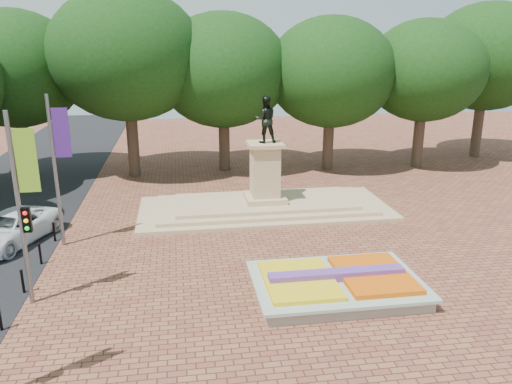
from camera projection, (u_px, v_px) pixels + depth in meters
The scene contains 7 objects.
ground at pixel (298, 272), 20.69m from camera, with size 90.00×90.00×0.00m, color brown.
flower_bed at pixel (337, 283), 18.84m from camera, with size 6.30×4.30×0.91m.
monument at pixel (265, 195), 28.01m from camera, with size 14.00×6.00×6.40m.
tree_row_back at pixel (273, 78), 36.16m from camera, with size 44.80×8.80×10.43m.
banner_poles at pixel (19, 204), 16.84m from camera, with size 0.88×11.17×7.00m.
bollard_row at pixel (12, 297), 17.53m from camera, with size 0.12×13.12×0.98m.
van at pixel (9, 229), 23.33m from camera, with size 2.51×5.44×1.51m, color white.
Camera 1 is at (-4.66, -18.38, 9.10)m, focal length 35.00 mm.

